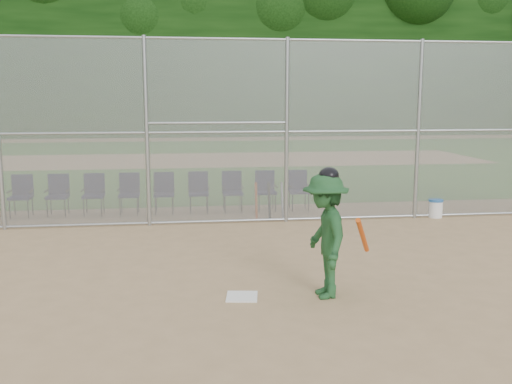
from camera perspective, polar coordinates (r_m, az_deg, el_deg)
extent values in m
plane|color=tan|center=(7.86, 2.40, -10.94)|extent=(100.00, 100.00, 0.00)
plane|color=#2D5E1C|center=(25.43, -4.52, 3.25)|extent=(100.00, 100.00, 0.00)
plane|color=tan|center=(25.43, -4.52, 3.26)|extent=(24.00, 24.00, 0.00)
cube|color=gray|center=(12.34, -1.51, 6.02)|extent=(16.00, 0.02, 4.00)
cylinder|color=#9EA3A8|center=(12.38, -1.55, 15.07)|extent=(16.00, 0.05, 0.05)
cube|color=black|center=(42.36, -5.84, 13.13)|extent=(80.00, 5.00, 11.00)
cube|color=white|center=(8.03, -1.42, -10.41)|extent=(0.48, 0.48, 0.02)
imported|color=#1E4C25|center=(7.89, 6.92, -4.35)|extent=(0.66, 1.13, 1.73)
ellipsoid|color=black|center=(7.73, 7.04, 1.66)|extent=(0.27, 0.30, 0.23)
cylinder|color=#E45415|center=(7.61, 10.61, -4.30)|extent=(0.40, 0.64, 0.60)
cylinder|color=white|center=(13.78, 17.50, -1.67)|extent=(0.31, 0.31, 0.37)
cylinder|color=#245A9E|center=(13.74, 17.55, -0.81)|extent=(0.33, 0.33, 0.05)
cylinder|color=#D84C14|center=(12.87, 0.02, -0.92)|extent=(0.06, 0.24, 0.84)
cylinder|color=black|center=(12.91, 1.34, -0.90)|extent=(0.06, 0.27, 0.84)
cylinder|color=#B2B2B7|center=(12.96, 2.65, -0.88)|extent=(0.06, 0.30, 0.83)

